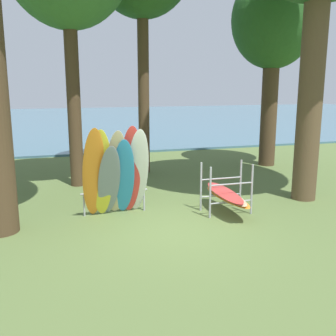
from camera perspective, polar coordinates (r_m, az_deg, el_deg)
ground_plane at (r=8.89m, az=1.07°, el=-8.80°), size 80.00×80.00×0.00m
lake_water at (r=36.14m, az=-12.82°, el=6.73°), size 80.00×36.00×0.10m
tree_far_left_back at (r=16.14m, az=14.91°, el=19.38°), size 3.13×3.13×7.30m
leaning_board_pile at (r=9.44m, az=-7.45°, el=-0.96°), size 1.65×1.06×2.25m
board_storage_rack at (r=10.01m, az=8.33°, el=-3.71°), size 1.15×2.13×1.25m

